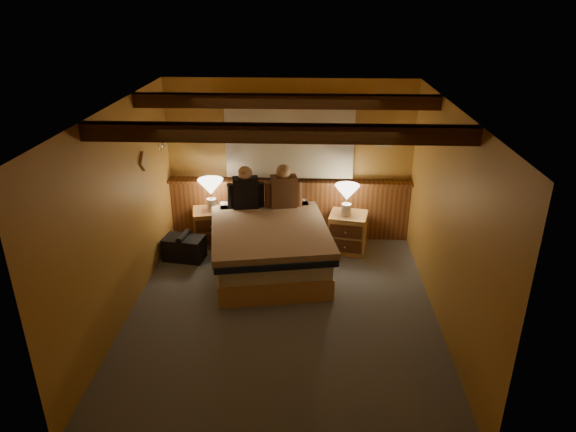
# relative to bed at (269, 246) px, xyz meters

# --- Properties ---
(floor) EXTENTS (4.20, 4.20, 0.00)m
(floor) POSITION_rel_bed_xyz_m (0.23, -1.02, -0.34)
(floor) COLOR #555B65
(floor) RESTS_ON ground
(ceiling) EXTENTS (4.20, 4.20, 0.00)m
(ceiling) POSITION_rel_bed_xyz_m (0.23, -1.02, 2.06)
(ceiling) COLOR tan
(ceiling) RESTS_ON wall_back
(wall_back) EXTENTS (3.60, 0.00, 3.60)m
(wall_back) POSITION_rel_bed_xyz_m (0.23, 1.08, 0.86)
(wall_back) COLOR #B58A41
(wall_back) RESTS_ON floor
(wall_left) EXTENTS (0.00, 4.20, 4.20)m
(wall_left) POSITION_rel_bed_xyz_m (-1.57, -1.02, 0.86)
(wall_left) COLOR #B58A41
(wall_left) RESTS_ON floor
(wall_right) EXTENTS (0.00, 4.20, 4.20)m
(wall_right) POSITION_rel_bed_xyz_m (2.03, -1.02, 0.86)
(wall_right) COLOR #B58A41
(wall_right) RESTS_ON floor
(wall_front) EXTENTS (3.60, 0.00, 3.60)m
(wall_front) POSITION_rel_bed_xyz_m (0.23, -3.12, 0.86)
(wall_front) COLOR #B58A41
(wall_front) RESTS_ON floor
(wainscot) EXTENTS (3.60, 0.23, 0.94)m
(wainscot) POSITION_rel_bed_xyz_m (0.23, 1.01, 0.14)
(wainscot) COLOR brown
(wainscot) RESTS_ON wall_back
(curtain_window) EXTENTS (2.18, 0.09, 1.11)m
(curtain_window) POSITION_rel_bed_xyz_m (0.23, 1.01, 1.18)
(curtain_window) COLOR #4D2D13
(curtain_window) RESTS_ON wall_back
(ceiling_beams) EXTENTS (3.60, 1.65, 0.16)m
(ceiling_beams) POSITION_rel_bed_xyz_m (0.23, -0.87, 1.97)
(ceiling_beams) COLOR #4D2D13
(ceiling_beams) RESTS_ON ceiling
(coat_rail) EXTENTS (0.05, 0.55, 0.24)m
(coat_rail) POSITION_rel_bed_xyz_m (-1.49, 0.55, 1.33)
(coat_rail) COLOR silver
(coat_rail) RESTS_ON wall_left
(framed_print) EXTENTS (0.30, 0.04, 0.25)m
(framed_print) POSITION_rel_bed_xyz_m (1.58, 1.05, 1.21)
(framed_print) COLOR #AA8455
(framed_print) RESTS_ON wall_back
(bed) EXTENTS (1.78, 2.15, 0.66)m
(bed) POSITION_rel_bed_xyz_m (0.00, 0.00, 0.00)
(bed) COLOR tan
(bed) RESTS_ON floor
(nightstand_left) EXTENTS (0.57, 0.53, 0.54)m
(nightstand_left) POSITION_rel_bed_xyz_m (-0.93, 0.73, -0.07)
(nightstand_left) COLOR tan
(nightstand_left) RESTS_ON floor
(nightstand_right) EXTENTS (0.60, 0.56, 0.57)m
(nightstand_right) POSITION_rel_bed_xyz_m (1.09, 0.59, -0.06)
(nightstand_right) COLOR tan
(nightstand_right) RESTS_ON floor
(lamp_left) EXTENTS (0.37, 0.37, 0.48)m
(lamp_left) POSITION_rel_bed_xyz_m (-0.90, 0.72, 0.54)
(lamp_left) COLOR silver
(lamp_left) RESTS_ON nightstand_left
(lamp_right) EXTENTS (0.35, 0.35, 0.45)m
(lamp_right) POSITION_rel_bed_xyz_m (1.05, 0.56, 0.55)
(lamp_right) COLOR silver
(lamp_right) RESTS_ON nightstand_right
(person_left) EXTENTS (0.52, 0.26, 0.64)m
(person_left) POSITION_rel_bed_xyz_m (-0.38, 0.60, 0.57)
(person_left) COLOR black
(person_left) RESTS_ON bed
(person_right) EXTENTS (0.53, 0.27, 0.65)m
(person_right) POSITION_rel_bed_xyz_m (0.16, 0.65, 0.57)
(person_right) COLOR #503220
(person_right) RESTS_ON bed
(duffel_bag) EXTENTS (0.60, 0.42, 0.40)m
(duffel_bag) POSITION_rel_bed_xyz_m (-1.23, 0.22, -0.17)
(duffel_bag) COLOR black
(duffel_bag) RESTS_ON floor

